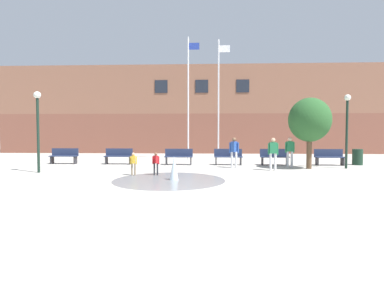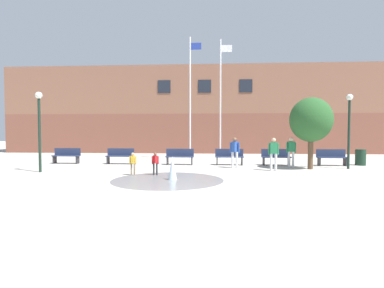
# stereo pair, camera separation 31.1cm
# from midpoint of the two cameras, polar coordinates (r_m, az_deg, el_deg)

# --- Properties ---
(ground_plane) EXTENTS (100.00, 100.00, 0.00)m
(ground_plane) POSITION_cam_midpoint_polar(r_m,az_deg,el_deg) (8.12, -0.74, -11.07)
(ground_plane) COLOR #B2ADA3
(library_building) EXTENTS (36.00, 6.05, 7.70)m
(library_building) POSITION_cam_midpoint_polar(r_m,az_deg,el_deg) (28.94, 1.62, 6.23)
(library_building) COLOR brown
(library_building) RESTS_ON ground
(splash_fountain) EXTENTS (4.37, 4.37, 0.93)m
(splash_fountain) POSITION_cam_midpoint_polar(r_m,az_deg,el_deg) (11.78, -4.74, -5.88)
(splash_fountain) COLOR gray
(splash_fountain) RESTS_ON ground
(park_bench_far_left) EXTENTS (1.60, 0.44, 0.91)m
(park_bench_far_left) POSITION_cam_midpoint_polar(r_m,az_deg,el_deg) (19.24, -23.60, -2.05)
(park_bench_far_left) COLOR #28282D
(park_bench_far_left) RESTS_ON ground
(park_bench_left_of_flagpoles) EXTENTS (1.60, 0.44, 0.91)m
(park_bench_left_of_flagpoles) POSITION_cam_midpoint_polar(r_m,az_deg,el_deg) (18.00, -14.29, -2.21)
(park_bench_left_of_flagpoles) COLOR #28282D
(park_bench_left_of_flagpoles) RESTS_ON ground
(park_bench_under_left_flagpole) EXTENTS (1.60, 0.44, 0.91)m
(park_bench_under_left_flagpole) POSITION_cam_midpoint_polar(r_m,az_deg,el_deg) (17.17, -3.06, -2.36)
(park_bench_under_left_flagpole) COLOR #28282D
(park_bench_under_left_flagpole) RESTS_ON ground
(park_bench_center) EXTENTS (1.60, 0.44, 0.91)m
(park_bench_center) POSITION_cam_midpoint_polar(r_m,az_deg,el_deg) (17.19, 6.40, -2.37)
(park_bench_center) COLOR #28282D
(park_bench_center) RESTS_ON ground
(park_bench_near_trashcan) EXTENTS (1.60, 0.44, 0.91)m
(park_bench_near_trashcan) POSITION_cam_midpoint_polar(r_m,az_deg,el_deg) (17.58, 14.95, -2.33)
(park_bench_near_trashcan) COLOR #28282D
(park_bench_near_trashcan) RESTS_ON ground
(park_bench_far_right) EXTENTS (1.60, 0.44, 0.91)m
(park_bench_far_right) POSITION_cam_midpoint_polar(r_m,az_deg,el_deg) (18.45, 24.25, -2.24)
(park_bench_far_right) COLOR #28282D
(park_bench_far_right) RESTS_ON ground
(teen_by_trashcan) EXTENTS (0.50, 0.39, 1.59)m
(teen_by_trashcan) POSITION_cam_midpoint_polar(r_m,az_deg,el_deg) (15.73, 7.46, -1.15)
(teen_by_trashcan) COLOR silver
(teen_by_trashcan) RESTS_ON ground
(adult_watching) EXTENTS (0.50, 0.24, 1.59)m
(adult_watching) POSITION_cam_midpoint_polar(r_m,az_deg,el_deg) (16.68, 17.63, -1.04)
(adult_watching) COLOR silver
(adult_watching) RESTS_ON ground
(adult_in_red) EXTENTS (0.50, 0.22, 1.59)m
(adult_in_red) POSITION_cam_midpoint_polar(r_m,az_deg,el_deg) (14.98, 14.61, -1.38)
(adult_in_red) COLOR silver
(adult_in_red) RESTS_ON ground
(child_running) EXTENTS (0.31, 0.22, 0.99)m
(child_running) POSITION_cam_midpoint_polar(r_m,az_deg,el_deg) (13.21, -11.77, -3.38)
(child_running) COLOR #89755B
(child_running) RESTS_ON ground
(child_in_fountain) EXTENTS (0.31, 0.24, 0.99)m
(child_in_fountain) POSITION_cam_midpoint_polar(r_m,az_deg,el_deg) (13.10, -7.58, -3.40)
(child_in_fountain) COLOR #28282D
(child_in_fountain) RESTS_ON ground
(flagpole_left) EXTENTS (0.80, 0.10, 8.24)m
(flagpole_left) POSITION_cam_midpoint_polar(r_m,az_deg,el_deg) (20.43, -1.09, 9.32)
(flagpole_left) COLOR silver
(flagpole_left) RESTS_ON ground
(flagpole_right) EXTENTS (0.80, 0.10, 8.05)m
(flagpole_right) POSITION_cam_midpoint_polar(r_m,az_deg,el_deg) (20.39, 4.71, 9.05)
(flagpole_right) COLOR silver
(flagpole_right) RESTS_ON ground
(lamp_post_left_lane) EXTENTS (0.32, 0.32, 3.73)m
(lamp_post_left_lane) POSITION_cam_midpoint_polar(r_m,az_deg,el_deg) (15.56, -27.83, 4.16)
(lamp_post_left_lane) COLOR #192D23
(lamp_post_left_lane) RESTS_ON ground
(lamp_post_right_lane) EXTENTS (0.32, 0.32, 3.79)m
(lamp_post_right_lane) POSITION_cam_midpoint_polar(r_m,az_deg,el_deg) (17.19, 26.97, 4.09)
(lamp_post_right_lane) COLOR #192D23
(lamp_post_right_lane) RESTS_ON ground
(trash_can) EXTENTS (0.56, 0.56, 0.90)m
(trash_can) POSITION_cam_midpoint_polar(r_m,az_deg,el_deg) (19.41, 28.59, -2.19)
(trash_can) COLOR #193323
(trash_can) RESTS_ON ground
(street_tree_near_building) EXTENTS (2.10, 2.10, 3.61)m
(street_tree_near_building) POSITION_cam_midpoint_polar(r_m,az_deg,el_deg) (16.29, 20.99, 4.28)
(street_tree_near_building) COLOR brown
(street_tree_near_building) RESTS_ON ground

